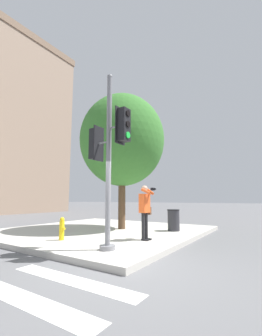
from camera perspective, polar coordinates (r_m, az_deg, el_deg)
name	(u,v)px	position (r m, az deg, el deg)	size (l,w,h in m)	color
ground_plane	(120,266)	(5.46, -2.85, -23.60)	(160.00, 160.00, 0.00)	#5B5B5E
sidewalk_corner	(102,231)	(10.27, -7.46, -15.64)	(8.00, 8.00, 0.16)	#BCB7AD
traffic_signal_pole	(109,150)	(6.29, -5.67, 4.59)	(0.44, 1.34, 4.93)	slate
person_photographer	(145,207)	(7.54, 3.61, -9.83)	(0.58, 0.54, 1.77)	black
street_tree	(122,140)	(10.63, -2.26, 7.03)	(3.92, 3.92, 6.22)	brown
fire_hydrant	(62,229)	(7.90, -17.16, -14.51)	(0.16, 0.22, 0.73)	yellow
trash_bin	(174,220)	(9.83, 10.75, -12.85)	(0.51, 0.51, 0.88)	#2D2D33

